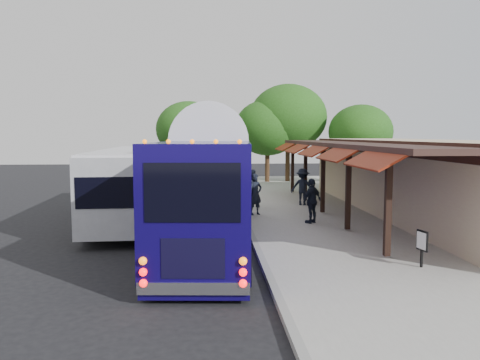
# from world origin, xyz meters

# --- Properties ---
(ground) EXTENTS (90.00, 90.00, 0.00)m
(ground) POSITION_xyz_m (0.00, 0.00, 0.00)
(ground) COLOR black
(ground) RESTS_ON ground
(sidewalk) EXTENTS (10.00, 40.00, 0.15)m
(sidewalk) POSITION_xyz_m (5.00, 4.00, 0.07)
(sidewalk) COLOR #9E9B93
(sidewalk) RESTS_ON ground
(curb) EXTENTS (0.20, 40.00, 0.16)m
(curb) POSITION_xyz_m (0.05, 4.00, 0.07)
(curb) COLOR gray
(curb) RESTS_ON ground
(station_shelter) EXTENTS (8.15, 20.00, 3.60)m
(station_shelter) POSITION_xyz_m (8.38, 4.00, 1.85)
(station_shelter) COLOR tan
(station_shelter) RESTS_ON ground
(coach_bus) EXTENTS (3.46, 12.35, 3.91)m
(coach_bus) POSITION_xyz_m (-1.45, -1.20, 2.10)
(coach_bus) COLOR #0F064D
(coach_bus) RESTS_ON ground
(city_bus) EXTENTS (3.11, 12.00, 3.20)m
(city_bus) POSITION_xyz_m (-4.95, 3.84, 1.77)
(city_bus) COLOR #94969C
(city_bus) RESTS_ON ground
(ped_a) EXTENTS (0.83, 0.74, 1.91)m
(ped_a) POSITION_xyz_m (0.60, 3.93, 1.11)
(ped_a) COLOR black
(ped_a) RESTS_ON sidewalk
(ped_b) EXTENTS (1.17, 1.06, 1.95)m
(ped_b) POSITION_xyz_m (0.60, 6.07, 1.12)
(ped_b) COLOR black
(ped_b) RESTS_ON sidewalk
(ped_c) EXTENTS (1.14, 1.06, 1.88)m
(ped_c) POSITION_xyz_m (2.77, 1.74, 1.09)
(ped_c) COLOR black
(ped_c) RESTS_ON sidewalk
(ped_d) EXTENTS (1.42, 1.12, 1.93)m
(ped_d) POSITION_xyz_m (3.40, 6.82, 1.11)
(ped_d) COLOR black
(ped_d) RESTS_ON sidewalk
(sign_board) EXTENTS (0.14, 0.47, 1.04)m
(sign_board) POSITION_xyz_m (4.39, -5.00, 0.86)
(sign_board) COLOR black
(sign_board) RESTS_ON sidewalk
(tree_left) EXTENTS (5.15, 5.15, 6.59)m
(tree_left) POSITION_xyz_m (3.06, 19.23, 4.40)
(tree_left) COLOR #382314
(tree_left) RESTS_ON ground
(tree_mid) EXTENTS (6.13, 6.13, 7.85)m
(tree_mid) POSITION_xyz_m (4.74, 19.59, 5.23)
(tree_mid) COLOR #382314
(tree_mid) RESTS_ON ground
(tree_right) EXTENTS (4.78, 4.78, 6.11)m
(tree_right) POSITION_xyz_m (9.84, 17.16, 4.07)
(tree_right) COLOR #382314
(tree_right) RESTS_ON ground
(tree_far) EXTENTS (5.01, 5.01, 6.42)m
(tree_far) POSITION_xyz_m (-3.09, 18.81, 4.28)
(tree_far) COLOR #382314
(tree_far) RESTS_ON ground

